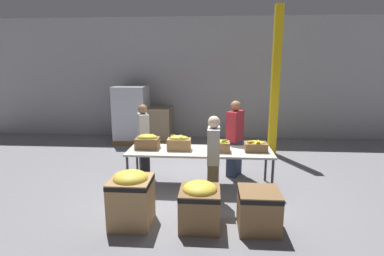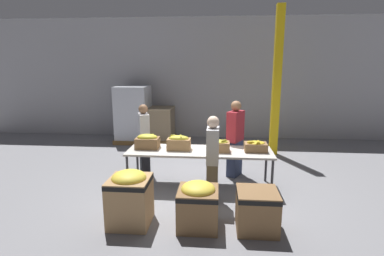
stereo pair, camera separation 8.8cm
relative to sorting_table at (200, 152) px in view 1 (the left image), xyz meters
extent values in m
plane|color=gray|center=(0.00, 0.00, -0.72)|extent=(30.00, 30.00, 0.00)
cube|color=#A8A8AD|center=(0.00, 4.38, 1.28)|extent=(16.00, 0.08, 4.00)
cube|color=beige|center=(0.00, 0.00, 0.03)|extent=(2.92, 0.86, 0.04)
cylinder|color=#38383D|center=(-1.40, -0.37, -0.36)|extent=(0.05, 0.05, 0.73)
cylinder|color=#38383D|center=(1.40, -0.37, -0.36)|extent=(0.05, 0.05, 0.73)
cylinder|color=#38383D|center=(-1.40, 0.37, -0.36)|extent=(0.05, 0.05, 0.73)
cylinder|color=#38383D|center=(1.40, 0.37, -0.36)|extent=(0.05, 0.05, 0.73)
cube|color=olive|center=(-1.09, 0.06, 0.16)|extent=(0.47, 0.34, 0.22)
ellipsoid|color=gold|center=(-1.09, 0.06, 0.28)|extent=(0.42, 0.27, 0.14)
ellipsoid|color=gold|center=(-1.18, 0.03, 0.32)|extent=(0.14, 0.12, 0.05)
ellipsoid|color=gold|center=(-0.98, 0.15, 0.31)|extent=(0.11, 0.17, 0.05)
ellipsoid|color=gold|center=(-1.16, 0.04, 0.31)|extent=(0.18, 0.11, 0.04)
cube|color=#A37A4C|center=(-0.42, 0.00, 0.16)|extent=(0.47, 0.27, 0.23)
ellipsoid|color=gold|center=(-0.42, 0.00, 0.29)|extent=(0.40, 0.21, 0.12)
ellipsoid|color=gold|center=(-0.38, 0.01, 0.34)|extent=(0.08, 0.22, 0.05)
ellipsoid|color=gold|center=(-0.54, 0.07, 0.33)|extent=(0.14, 0.06, 0.04)
ellipsoid|color=gold|center=(-0.40, 0.01, 0.32)|extent=(0.22, 0.05, 0.04)
cube|color=olive|center=(0.38, -0.06, 0.14)|extent=(0.42, 0.29, 0.20)
ellipsoid|color=gold|center=(0.38, -0.06, 0.25)|extent=(0.36, 0.24, 0.07)
ellipsoid|color=gold|center=(0.31, -0.10, 0.27)|extent=(0.10, 0.16, 0.05)
ellipsoid|color=gold|center=(0.29, -0.01, 0.26)|extent=(0.21, 0.06, 0.04)
ellipsoid|color=gold|center=(0.48, -0.10, 0.29)|extent=(0.14, 0.13, 0.05)
cube|color=olive|center=(1.12, 0.03, 0.13)|extent=(0.44, 0.32, 0.17)
ellipsoid|color=gold|center=(1.12, 0.03, 0.22)|extent=(0.36, 0.27, 0.06)
ellipsoid|color=gold|center=(1.14, -0.04, 0.26)|extent=(0.10, 0.20, 0.05)
ellipsoid|color=gold|center=(1.00, -0.06, 0.25)|extent=(0.16, 0.08, 0.05)
ellipsoid|color=gold|center=(1.03, -0.01, 0.24)|extent=(0.16, 0.16, 0.04)
ellipsoid|color=gold|center=(1.17, -0.02, 0.26)|extent=(0.05, 0.19, 0.05)
cube|color=black|center=(-1.32, 0.73, -0.34)|extent=(0.32, 0.41, 0.76)
cube|color=#B2B2B7|center=(-1.32, 0.73, 0.35)|extent=(0.35, 0.48, 0.62)
sphere|color=#896042|center=(-1.32, 0.73, 0.76)|extent=(0.21, 0.21, 0.21)
cube|color=#2D3856|center=(0.75, 0.67, -0.32)|extent=(0.37, 0.44, 0.81)
cube|color=maroon|center=(0.75, 0.67, 0.42)|extent=(0.42, 0.51, 0.67)
sphere|color=#896042|center=(0.75, 0.67, 0.87)|extent=(0.23, 0.23, 0.23)
cube|color=#6B604C|center=(0.28, -0.72, -0.34)|extent=(0.20, 0.36, 0.76)
cube|color=#B2B2B7|center=(0.28, -0.72, 0.35)|extent=(0.22, 0.43, 0.63)
sphere|color=beige|center=(0.28, -0.72, 0.77)|extent=(0.21, 0.21, 0.21)
cube|color=tan|center=(-0.99, -1.60, -0.34)|extent=(0.62, 0.62, 0.76)
cube|color=black|center=(-0.99, -1.60, -0.02)|extent=(0.63, 0.63, 0.07)
ellipsoid|color=yellow|center=(-0.99, -1.60, 0.04)|extent=(0.53, 0.53, 0.22)
cube|color=olive|center=(0.07, -1.60, -0.42)|extent=(0.61, 0.61, 0.61)
cube|color=black|center=(0.07, -1.60, -0.17)|extent=(0.62, 0.62, 0.07)
ellipsoid|color=yellow|center=(0.07, -1.60, -0.10)|extent=(0.52, 0.52, 0.21)
cube|color=olive|center=(0.97, -1.60, -0.41)|extent=(0.61, 0.61, 0.62)
cube|color=black|center=(0.97, -1.60, -0.16)|extent=(0.61, 0.61, 0.07)
cube|color=yellow|center=(1.92, 2.47, 1.28)|extent=(0.21, 0.21, 4.00)
cube|color=olive|center=(-2.36, 3.53, -0.66)|extent=(1.09, 1.09, 0.13)
cube|color=silver|center=(-2.36, 3.53, 0.24)|extent=(1.01, 1.01, 1.67)
cube|color=olive|center=(-1.60, 3.61, -0.66)|extent=(1.10, 1.10, 0.13)
cube|color=#897556|center=(-1.60, 3.61, -0.10)|extent=(1.01, 1.01, 0.98)
camera|label=1|loc=(0.26, -5.83, 1.74)|focal=28.00mm
camera|label=2|loc=(0.34, -5.83, 1.74)|focal=28.00mm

